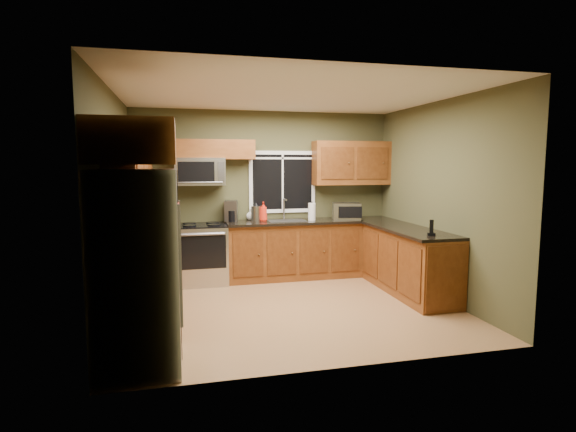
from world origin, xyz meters
name	(u,v)px	position (x,y,z in m)	size (l,w,h in m)	color
floor	(291,307)	(0.00, 0.00, 0.00)	(4.20, 4.20, 0.00)	#9C6F44
ceiling	(291,94)	(0.00, 0.00, 2.70)	(4.20, 4.20, 0.00)	white
back_wall	(265,194)	(0.00, 1.80, 1.35)	(4.20, 4.20, 0.00)	#424126
front_wall	(340,221)	(0.00, -1.80, 1.35)	(4.20, 4.20, 0.00)	#424126
left_wall	(114,207)	(-2.10, 0.00, 1.35)	(3.60, 3.60, 0.00)	#424126
right_wall	(439,200)	(2.10, 0.00, 1.35)	(3.60, 3.60, 0.00)	#424126
window	(283,182)	(0.30, 1.78, 1.55)	(1.12, 0.03, 1.02)	white
base_cabinets_left	(147,272)	(-1.80, 0.48, 0.45)	(0.60, 2.65, 0.90)	brown
countertop_left	(148,237)	(-1.78, 0.48, 0.92)	(0.65, 2.65, 0.04)	black
base_cabinets_back	(293,250)	(0.42, 1.50, 0.45)	(2.17, 0.60, 0.90)	brown
countertop_back	(294,222)	(0.42, 1.48, 0.92)	(2.17, 0.65, 0.04)	black
base_cabinets_peninsula	(399,258)	(1.80, 0.54, 0.45)	(0.60, 2.52, 0.90)	brown
countertop_peninsula	(398,227)	(1.78, 0.55, 0.92)	(0.65, 2.50, 0.04)	black
upper_cabinets_left	(132,163)	(-1.94, 0.48, 1.86)	(0.33, 2.65, 0.72)	brown
upper_cabinets_back_left	(212,149)	(-0.85, 1.64, 2.07)	(1.30, 0.33, 0.30)	brown
upper_cabinets_back_right	(351,163)	(1.45, 1.64, 1.86)	(1.30, 0.33, 0.72)	brown
upper_cabinet_over_fridge	(133,143)	(-1.74, -1.30, 2.03)	(0.72, 0.90, 0.38)	brown
refrigerator	(138,269)	(-1.74, -1.30, 0.90)	(0.74, 0.90, 1.80)	#B7B7BC
range	(202,254)	(-1.05, 1.47, 0.47)	(0.76, 0.69, 0.94)	#B7B7BC
microwave	(200,172)	(-1.05, 1.61, 1.73)	(0.76, 0.41, 0.42)	#B7B7BC
sink	(287,220)	(0.30, 1.49, 0.95)	(0.60, 0.42, 0.36)	slate
toaster_oven	(346,211)	(1.28, 1.39, 1.08)	(0.51, 0.44, 0.28)	#B7B7BC
coffee_maker	(231,212)	(-0.57, 1.64, 1.09)	(0.24, 0.30, 0.33)	slate
kettle	(256,213)	(-0.18, 1.55, 1.08)	(0.17, 0.17, 0.30)	#B7B7BC
paper_towel_roll	(312,212)	(0.71, 1.43, 1.08)	(0.12, 0.12, 0.31)	white
soap_bottle_a	(263,212)	(-0.08, 1.50, 1.10)	(0.12, 0.12, 0.31)	red
soap_bottle_c	(251,214)	(-0.25, 1.70, 1.03)	(0.15, 0.15, 0.19)	white
cordless_phone	(431,231)	(1.73, -0.43, 1.00)	(0.12, 0.12, 0.21)	black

